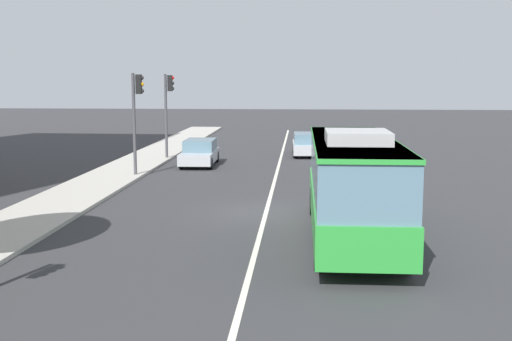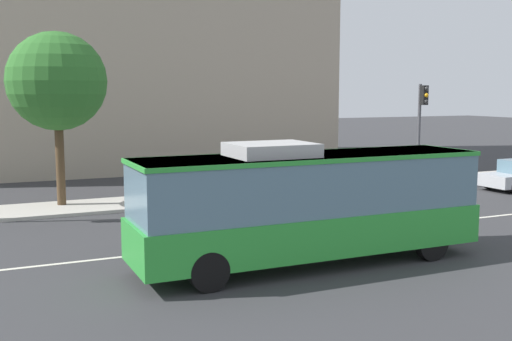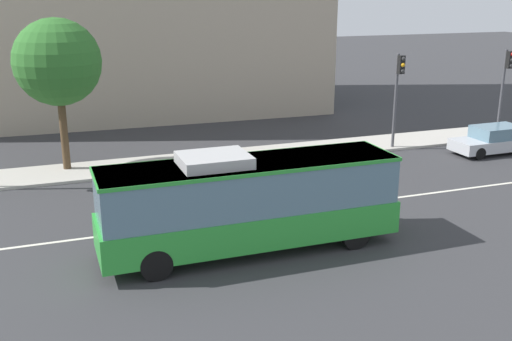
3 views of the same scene
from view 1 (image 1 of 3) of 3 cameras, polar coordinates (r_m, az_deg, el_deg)
name	(u,v)px [view 1 (image 1 of 3)]	position (r m, az deg, el deg)	size (l,w,h in m)	color
ground_plane	(266,213)	(23.72, 0.90, -3.79)	(160.00, 160.00, 0.00)	#333335
sidewalk_kerb	(51,208)	(25.50, -17.84, -3.18)	(80.00, 3.05, 0.14)	#B2ADA3
lane_centre_line	(266,213)	(23.72, 0.90, -3.78)	(76.00, 0.16, 0.01)	silver
transit_bus	(353,181)	(19.85, 8.65, -0.94)	(10.01, 2.54, 3.46)	green
sedan_silver	(200,153)	(36.70, -5.05, 1.61)	(4.53, 1.88, 1.46)	#B7BABF
sedan_silver_ahead	(307,144)	(41.28, 4.58, 2.35)	(4.55, 1.93, 1.46)	#B7BABF
traffic_light_mid_block	(168,101)	(39.19, -7.85, 6.14)	(0.34, 0.62, 5.20)	#47474C
traffic_light_far_corner	(137,106)	(32.44, -10.61, 5.66)	(0.34, 0.62, 5.20)	#47474C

